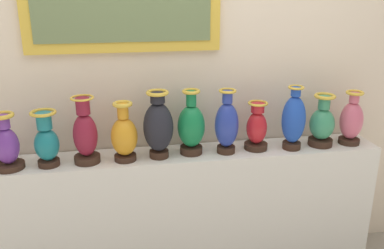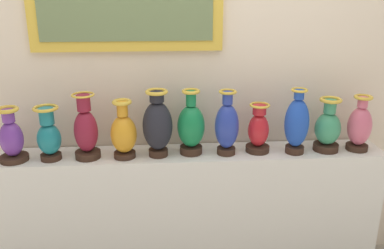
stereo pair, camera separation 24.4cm
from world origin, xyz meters
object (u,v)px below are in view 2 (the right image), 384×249
at_px(vase_rose, 360,126).
at_px(vase_teal, 49,136).
at_px(vase_onyx, 158,125).
at_px(vase_burgundy, 86,131).
at_px(vase_crimson, 258,130).
at_px(vase_jade, 328,128).
at_px(vase_violet, 11,138).
at_px(vase_emerald, 191,127).
at_px(vase_sapphire, 297,124).
at_px(vase_amber, 124,133).
at_px(vase_cobalt, 227,126).

bearing_deg(vase_rose, vase_teal, -179.53).
bearing_deg(vase_onyx, vase_burgundy, -179.52).
xyz_separation_m(vase_crimson, vase_jade, (0.42, -0.01, 0.01)).
bearing_deg(vase_onyx, vase_jade, 0.47).
xyz_separation_m(vase_violet, vase_jade, (1.85, 0.02, 0.01)).
xyz_separation_m(vase_burgundy, vase_emerald, (0.61, 0.03, 0.00)).
distance_m(vase_onyx, vase_crimson, 0.61).
bearing_deg(vase_jade, vase_crimson, 178.22).
bearing_deg(vase_emerald, vase_sapphire, -3.42).
bearing_deg(vase_amber, vase_jade, 0.92).
xyz_separation_m(vase_violet, vase_rose, (2.05, 0.02, 0.02)).
distance_m(vase_burgundy, vase_rose, 1.63).
distance_m(vase_burgundy, vase_amber, 0.22).
relative_size(vase_burgundy, vase_cobalt, 0.99).
bearing_deg(vase_jade, vase_rose, -1.46).
bearing_deg(vase_burgundy, vase_jade, 0.47).
bearing_deg(vase_rose, vase_onyx, -179.84).
relative_size(vase_violet, vase_cobalt, 0.82).
bearing_deg(vase_emerald, vase_crimson, -0.21).
relative_size(vase_emerald, vase_sapphire, 0.99).
xyz_separation_m(vase_onyx, vase_crimson, (0.60, 0.02, -0.06)).
xyz_separation_m(vase_amber, vase_emerald, (0.39, 0.03, 0.02)).
relative_size(vase_violet, vase_crimson, 1.07).
bearing_deg(vase_rose, vase_burgundy, -179.76).
height_order(vase_jade, vase_rose, vase_rose).
bearing_deg(vase_sapphire, vase_emerald, 176.58).
distance_m(vase_burgundy, vase_onyx, 0.41).
height_order(vase_violet, vase_onyx, vase_onyx).
bearing_deg(vase_burgundy, vase_amber, -2.04).
height_order(vase_cobalt, vase_jade, vase_cobalt).
xyz_separation_m(vase_burgundy, vase_cobalt, (0.82, 0.00, 0.01)).
relative_size(vase_burgundy, vase_rose, 1.13).
bearing_deg(vase_onyx, vase_crimson, 2.05).
bearing_deg(vase_emerald, vase_onyx, -173.32).
distance_m(vase_burgundy, vase_sapphire, 1.23).
bearing_deg(vase_emerald, vase_cobalt, -6.71).
bearing_deg(vase_amber, vase_violet, -179.59).
bearing_deg(vase_onyx, vase_teal, -178.93).
bearing_deg(vase_cobalt, vase_amber, -179.10).
height_order(vase_onyx, vase_crimson, vase_onyx).
height_order(vase_burgundy, vase_crimson, vase_burgundy).
distance_m(vase_amber, vase_onyx, 0.20).
distance_m(vase_burgundy, vase_emerald, 0.61).
height_order(vase_violet, vase_emerald, vase_emerald).
height_order(vase_amber, vase_onyx, vase_onyx).
height_order(vase_emerald, vase_rose, vase_emerald).
relative_size(vase_burgundy, vase_onyx, 0.97).
bearing_deg(vase_teal, vase_emerald, 2.42).
distance_m(vase_teal, vase_onyx, 0.62).
height_order(vase_teal, vase_rose, vase_rose).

